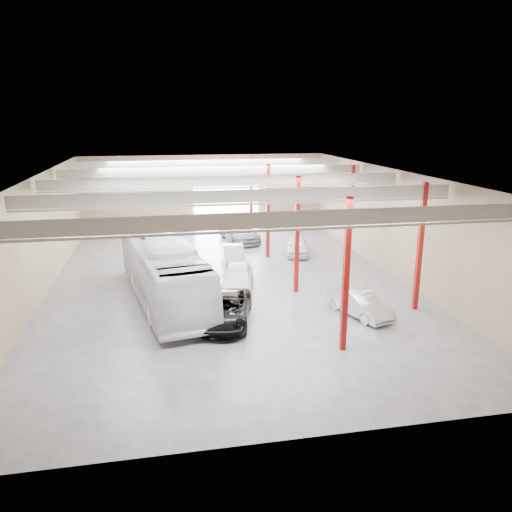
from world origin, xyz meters
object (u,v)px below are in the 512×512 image
object	(u,v)px
black_sedan	(225,310)
car_row_b	(233,255)
car_right_near	(360,304)
car_row_c	(239,231)
coach_bus	(163,271)
car_row_a	(238,277)
car_right_far	(297,246)

from	to	relation	value
black_sedan	car_row_b	xyz separation A→B (m)	(1.98, 10.47, -0.05)
car_right_near	car_row_b	bearing A→B (deg)	96.28
black_sedan	car_row_c	xyz separation A→B (m)	(3.55, 17.58, 0.10)
coach_bus	car_row_c	bearing A→B (deg)	53.91
car_row_c	car_right_near	bearing A→B (deg)	-88.35
black_sedan	car_row_a	world-z (taller)	car_row_a
coach_bus	car_row_a	bearing A→B (deg)	4.86
car_row_a	car_row_c	bearing A→B (deg)	92.97
car_right_far	car_row_b	bearing A→B (deg)	-146.51
car_row_a	car_row_b	distance (m)	5.29
car_row_a	car_right_near	distance (m)	7.92
car_row_c	car_right_far	distance (m)	6.46
car_row_a	car_row_b	xyz separation A→B (m)	(0.50, 5.27, -0.08)
car_row_a	car_right_near	xyz separation A→B (m)	(5.69, -5.51, -0.10)
coach_bus	car_right_near	world-z (taller)	coach_bus
car_row_b	car_right_far	distance (m)	5.55
car_row_b	car_right_far	xyz separation A→B (m)	(5.24, 1.80, -0.02)
car_row_a	car_row_c	xyz separation A→B (m)	(2.07, 12.38, 0.07)
car_row_a	car_right_far	world-z (taller)	car_row_a
car_right_far	car_row_c	bearing A→B (deg)	139.19
black_sedan	car_right_far	bearing A→B (deg)	73.38
black_sedan	car_right_far	world-z (taller)	black_sedan
car_row_b	car_right_near	distance (m)	11.96
car_row_c	car_right_far	xyz separation A→B (m)	(3.67, -5.31, -0.17)
black_sedan	coach_bus	bearing A→B (deg)	140.84
car_row_a	coach_bus	bearing A→B (deg)	-152.29
car_right_near	car_row_a	bearing A→B (deg)	116.47
car_right_near	car_right_far	world-z (taller)	car_right_far
car_row_b	car_right_far	bearing A→B (deg)	22.27
car_row_a	car_row_c	size ratio (longest dim) A/B	0.78
car_row_a	car_right_far	size ratio (longest dim) A/B	1.14
coach_bus	black_sedan	size ratio (longest dim) A/B	2.43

